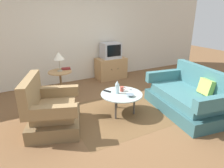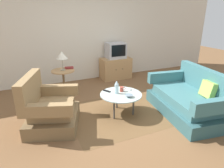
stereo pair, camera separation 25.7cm
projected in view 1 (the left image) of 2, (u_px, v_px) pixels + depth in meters
name	position (u px, v px, depth m)	size (l,w,h in m)	color
ground_plane	(123.00, 114.00, 3.92)	(16.00, 16.00, 0.00)	brown
back_wall	(78.00, 33.00, 5.48)	(9.00, 0.12, 2.70)	beige
area_rug	(121.00, 113.00, 3.96)	(2.01, 1.66, 0.00)	brown
armchair	(51.00, 112.00, 3.35)	(1.09, 1.18, 0.93)	brown
couch	(189.00, 98.00, 3.96)	(1.20, 1.79, 0.87)	#325C60
coffee_table	(122.00, 95.00, 3.83)	(0.81, 0.81, 0.42)	#B2C6C1
side_table	(60.00, 78.00, 4.62)	(0.54, 0.54, 0.61)	tan
tv_stand	(111.00, 68.00, 5.93)	(0.87, 0.51, 0.62)	tan
television	(111.00, 50.00, 5.75)	(0.54, 0.41, 0.45)	#B7B7BC
table_lamp	(59.00, 56.00, 4.45)	(0.26, 0.26, 0.44)	#9E937A
vase	(117.00, 87.00, 3.79)	(0.08, 0.08, 0.26)	silver
mug	(122.00, 89.00, 3.92)	(0.12, 0.07, 0.10)	#B74C3D
bowl	(130.00, 95.00, 3.68)	(0.15, 0.15, 0.04)	slate
tv_remote_dark	(107.00, 91.00, 3.91)	(0.11, 0.16, 0.02)	black
tv_remote_silver	(128.00, 88.00, 4.05)	(0.07, 0.16, 0.02)	#B2B2B7
book	(66.00, 69.00, 4.72)	(0.22, 0.17, 0.04)	maroon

